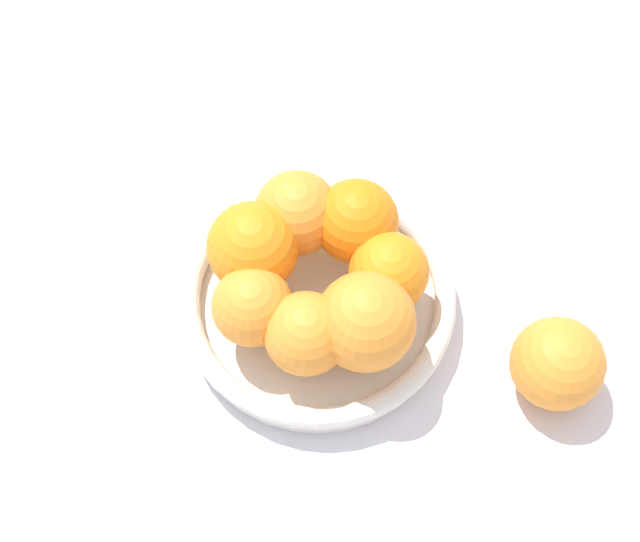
% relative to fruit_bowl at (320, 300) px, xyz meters
% --- Properties ---
extents(ground_plane, '(4.00, 4.00, 0.00)m').
position_rel_fruit_bowl_xyz_m(ground_plane, '(0.00, 0.00, -0.02)').
color(ground_plane, silver).
extents(fruit_bowl, '(0.24, 0.24, 0.04)m').
position_rel_fruit_bowl_xyz_m(fruit_bowl, '(0.00, 0.00, 0.00)').
color(fruit_bowl, silver).
rests_on(fruit_bowl, ground_plane).
extents(orange_pile, '(0.18, 0.18, 0.08)m').
position_rel_fruit_bowl_xyz_m(orange_pile, '(-0.00, 0.00, 0.05)').
color(orange_pile, orange).
rests_on(orange_pile, fruit_bowl).
extents(stray_orange, '(0.08, 0.08, 0.08)m').
position_rel_fruit_bowl_xyz_m(stray_orange, '(-0.19, 0.07, 0.02)').
color(stray_orange, orange).
rests_on(stray_orange, ground_plane).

